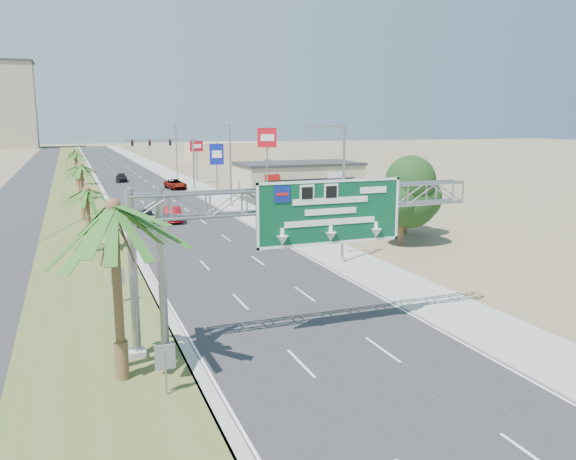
# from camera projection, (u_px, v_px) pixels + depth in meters

# --- Properties ---
(ground) EXTENTS (600.00, 600.00, 0.00)m
(ground) POSITION_uv_depth(u_px,v_px,m) (441.00, 439.00, 18.12)
(ground) COLOR #8C7A59
(ground) RESTS_ON ground
(road) EXTENTS (12.00, 300.00, 0.02)m
(road) POSITION_uv_depth(u_px,v_px,m) (123.00, 172.00, 118.85)
(road) COLOR #28282B
(road) RESTS_ON ground
(sidewalk_right) EXTENTS (4.00, 300.00, 0.10)m
(sidewalk_right) POSITION_uv_depth(u_px,v_px,m) (164.00, 171.00, 121.87)
(sidewalk_right) COLOR #9E9B93
(sidewalk_right) RESTS_ON ground
(median_grass) EXTENTS (7.00, 300.00, 0.12)m
(median_grass) POSITION_uv_depth(u_px,v_px,m) (73.00, 173.00, 115.28)
(median_grass) COLOR #4B5B28
(median_grass) RESTS_ON ground
(opposing_road) EXTENTS (8.00, 300.00, 0.02)m
(opposing_road) POSITION_uv_depth(u_px,v_px,m) (36.00, 175.00, 112.79)
(opposing_road) COLOR #28282B
(opposing_road) RESTS_ON ground
(sign_gantry) EXTENTS (16.75, 1.24, 7.50)m
(sign_gantry) POSITION_uv_depth(u_px,v_px,m) (296.00, 212.00, 25.71)
(sign_gantry) COLOR gray
(sign_gantry) RESTS_ON ground
(palm_near) EXTENTS (5.70, 5.70, 8.35)m
(palm_near) POSITION_uv_depth(u_px,v_px,m) (113.00, 208.00, 20.88)
(palm_near) COLOR brown
(palm_near) RESTS_ON ground
(palm_row_b) EXTENTS (3.99, 3.99, 5.95)m
(palm_row_b) POSITION_uv_depth(u_px,v_px,m) (86.00, 192.00, 43.13)
(palm_row_b) COLOR brown
(palm_row_b) RESTS_ON ground
(palm_row_c) EXTENTS (3.99, 3.99, 6.75)m
(palm_row_c) POSITION_uv_depth(u_px,v_px,m) (81.00, 167.00, 57.64)
(palm_row_c) COLOR brown
(palm_row_c) RESTS_ON ground
(palm_row_d) EXTENTS (3.99, 3.99, 5.45)m
(palm_row_d) POSITION_uv_depth(u_px,v_px,m) (78.00, 167.00, 74.35)
(palm_row_d) COLOR brown
(palm_row_d) RESTS_ON ground
(palm_row_e) EXTENTS (3.99, 3.99, 6.15)m
(palm_row_e) POSITION_uv_depth(u_px,v_px,m) (76.00, 155.00, 91.63)
(palm_row_e) COLOR brown
(palm_row_e) RESTS_ON ground
(palm_row_f) EXTENTS (3.99, 3.99, 5.75)m
(palm_row_f) POSITION_uv_depth(u_px,v_px,m) (74.00, 150.00, 114.59)
(palm_row_f) COLOR brown
(palm_row_f) RESTS_ON ground
(streetlight_near) EXTENTS (3.27, 0.44, 10.00)m
(streetlight_near) POSITION_uv_depth(u_px,v_px,m) (341.00, 200.00, 40.00)
(streetlight_near) COLOR gray
(streetlight_near) RESTS_ON ground
(streetlight_mid) EXTENTS (3.27, 0.44, 10.00)m
(streetlight_mid) POSITION_uv_depth(u_px,v_px,m) (229.00, 169.00, 67.47)
(streetlight_mid) COLOR gray
(streetlight_mid) RESTS_ON ground
(streetlight_far) EXTENTS (3.27, 0.44, 10.00)m
(streetlight_far) POSITION_uv_depth(u_px,v_px,m) (176.00, 154.00, 100.43)
(streetlight_far) COLOR gray
(streetlight_far) RESTS_ON ground
(signal_mast) EXTENTS (10.28, 0.71, 8.00)m
(signal_mast) POSITION_uv_depth(u_px,v_px,m) (180.00, 159.00, 84.97)
(signal_mast) COLOR gray
(signal_mast) RESTS_ON ground
(store_building) EXTENTS (18.00, 10.00, 4.00)m
(store_building) POSITION_uv_depth(u_px,v_px,m) (298.00, 177.00, 86.03)
(store_building) COLOR tan
(store_building) RESTS_ON ground
(oak_near) EXTENTS (4.50, 4.50, 6.80)m
(oak_near) POSITION_uv_depth(u_px,v_px,m) (402.00, 191.00, 46.43)
(oak_near) COLOR brown
(oak_near) RESTS_ON ground
(oak_far) EXTENTS (3.50, 3.50, 5.60)m
(oak_far) POSITION_uv_depth(u_px,v_px,m) (406.00, 193.00, 51.30)
(oak_far) COLOR brown
(oak_far) RESTS_ON ground
(median_signback_a) EXTENTS (0.75, 0.08, 2.08)m
(median_signback_a) POSITION_uv_depth(u_px,v_px,m) (165.00, 361.00, 20.57)
(median_signback_a) COLOR gray
(median_signback_a) RESTS_ON ground
(median_signback_b) EXTENTS (0.75, 0.08, 2.08)m
(median_signback_b) POSITION_uv_depth(u_px,v_px,m) (118.00, 280.00, 31.31)
(median_signback_b) COLOR gray
(median_signback_b) RESTS_ON ground
(tower_distant) EXTENTS (20.00, 16.00, 35.00)m
(tower_distant) POSITION_uv_depth(u_px,v_px,m) (10.00, 106.00, 232.40)
(tower_distant) COLOR gray
(tower_distant) RESTS_ON ground
(building_distant_right) EXTENTS (20.00, 12.00, 5.00)m
(building_distant_right) POSITION_uv_depth(u_px,v_px,m) (224.00, 151.00, 156.55)
(building_distant_right) COLOR tan
(building_distant_right) RESTS_ON ground
(car_left_lane) EXTENTS (2.33, 4.77, 1.57)m
(car_left_lane) POSITION_uv_depth(u_px,v_px,m) (146.00, 217.00, 56.52)
(car_left_lane) COLOR black
(car_left_lane) RESTS_ON ground
(car_mid_lane) EXTENTS (1.69, 4.71, 1.55)m
(car_mid_lane) POSITION_uv_depth(u_px,v_px,m) (172.00, 214.00, 58.17)
(car_mid_lane) COLOR maroon
(car_mid_lane) RESTS_ON ground
(car_right_lane) EXTENTS (3.03, 5.67, 1.52)m
(car_right_lane) POSITION_uv_depth(u_px,v_px,m) (176.00, 184.00, 87.56)
(car_right_lane) COLOR gray
(car_right_lane) RESTS_ON ground
(car_far) EXTENTS (2.19, 4.83, 1.37)m
(car_far) POSITION_uv_depth(u_px,v_px,m) (121.00, 178.00, 98.63)
(car_far) COLOR black
(car_far) RESTS_ON ground
(pole_sign_red_near) EXTENTS (2.42, 0.63, 9.74)m
(pole_sign_red_near) POSITION_uv_depth(u_px,v_px,m) (267.00, 143.00, 69.86)
(pole_sign_red_near) COLOR gray
(pole_sign_red_near) RESTS_ON ground
(pole_sign_blue) EXTENTS (2.02, 0.48, 7.46)m
(pole_sign_blue) POSITION_uv_depth(u_px,v_px,m) (217.00, 156.00, 80.30)
(pole_sign_blue) COLOR gray
(pole_sign_blue) RESTS_ON ground
(pole_sign_red_far) EXTENTS (2.21, 0.43, 7.45)m
(pole_sign_red_far) POSITION_uv_depth(u_px,v_px,m) (196.00, 149.00, 94.59)
(pole_sign_red_far) COLOR gray
(pole_sign_red_far) RESTS_ON ground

